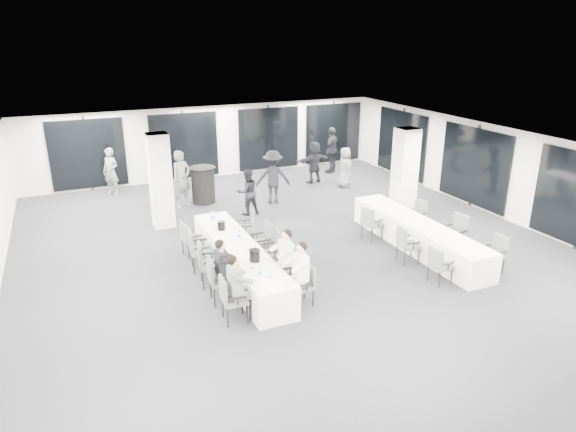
{
  "coord_description": "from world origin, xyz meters",
  "views": [
    {
      "loc": [
        -5.2,
        -11.47,
        5.53
      ],
      "look_at": [
        -0.23,
        -0.2,
        1.06
      ],
      "focal_mm": 32.0,
      "sensor_mm": 36.0,
      "label": 1
    }
  ],
  "objects_px": {
    "ice_bucket_near": "(255,255)",
    "ice_bucket_far": "(221,226)",
    "chair_main_left_near": "(230,296)",
    "chair_main_right_near": "(305,282)",
    "chair_main_right_far": "(248,226)",
    "chair_main_left_second": "(218,277)",
    "standing_guest_f": "(314,160)",
    "standing_guest_d": "(332,147)",
    "chair_main_left_fourth": "(197,247)",
    "chair_side_left_far": "(370,222)",
    "chair_main_left_far": "(189,237)",
    "chair_side_left_near": "(438,263)",
    "banquet_table_main": "(239,260)",
    "chair_side_right_near": "(495,252)",
    "standing_guest_e": "(345,165)",
    "standing_guest_c": "(273,174)",
    "standing_guest_a": "(181,175)",
    "chair_main_right_mid": "(275,250)",
    "standing_guest_b": "(247,189)",
    "cocktail_table": "(203,185)",
    "chair_side_right_mid": "(457,231)",
    "banquet_table_side": "(417,235)",
    "standing_guest_g": "(111,169)",
    "chair_main_right_fourth": "(264,239)",
    "chair_side_right_far": "(418,214)",
    "chair_main_left_mid": "(207,262)",
    "chair_main_right_second": "(291,266)",
    "standing_guest_h": "(407,177)",
    "chair_side_left_mid": "(406,243)"
  },
  "relations": [
    {
      "from": "ice_bucket_near",
      "to": "ice_bucket_far",
      "type": "xyz_separation_m",
      "value": [
        -0.12,
        2.1,
        -0.02
      ]
    },
    {
      "from": "chair_main_left_near",
      "to": "chair_main_right_near",
      "type": "bearing_deg",
      "value": 95.15
    },
    {
      "from": "chair_main_right_far",
      "to": "ice_bucket_far",
      "type": "bearing_deg",
      "value": 136.57
    },
    {
      "from": "chair_main_left_second",
      "to": "ice_bucket_far",
      "type": "bearing_deg",
      "value": 166.43
    },
    {
      "from": "standing_guest_f",
      "to": "standing_guest_d",
      "type": "bearing_deg",
      "value": -152.23
    },
    {
      "from": "chair_main_left_fourth",
      "to": "chair_side_left_far",
      "type": "relative_size",
      "value": 1.09
    },
    {
      "from": "chair_main_left_fourth",
      "to": "chair_main_left_far",
      "type": "height_order",
      "value": "chair_main_left_fourth"
    },
    {
      "from": "chair_side_left_near",
      "to": "chair_main_left_far",
      "type": "bearing_deg",
      "value": -133.93
    },
    {
      "from": "banquet_table_main",
      "to": "chair_side_right_near",
      "type": "relative_size",
      "value": 5.43
    },
    {
      "from": "chair_main_left_far",
      "to": "standing_guest_e",
      "type": "relative_size",
      "value": 0.55
    },
    {
      "from": "standing_guest_c",
      "to": "standing_guest_f",
      "type": "relative_size",
      "value": 1.14
    },
    {
      "from": "chair_main_right_near",
      "to": "standing_guest_a",
      "type": "xyz_separation_m",
      "value": [
        -0.9,
        7.5,
        0.57
      ]
    },
    {
      "from": "chair_main_right_mid",
      "to": "standing_guest_b",
      "type": "height_order",
      "value": "standing_guest_b"
    },
    {
      "from": "chair_main_left_near",
      "to": "standing_guest_e",
      "type": "height_order",
      "value": "standing_guest_e"
    },
    {
      "from": "cocktail_table",
      "to": "chair_side_right_mid",
      "type": "bearing_deg",
      "value": -52.98
    },
    {
      "from": "banquet_table_side",
      "to": "chair_main_right_near",
      "type": "height_order",
      "value": "chair_main_right_near"
    },
    {
      "from": "chair_main_left_fourth",
      "to": "chair_side_left_near",
      "type": "bearing_deg",
      "value": 67.19
    },
    {
      "from": "standing_guest_e",
      "to": "ice_bucket_far",
      "type": "xyz_separation_m",
      "value": [
        -6.04,
        -4.26,
        0.02
      ]
    },
    {
      "from": "chair_main_right_near",
      "to": "standing_guest_g",
      "type": "distance_m",
      "value": 10.21
    },
    {
      "from": "standing_guest_c",
      "to": "chair_main_right_fourth",
      "type": "bearing_deg",
      "value": 81.91
    },
    {
      "from": "chair_side_left_near",
      "to": "standing_guest_d",
      "type": "bearing_deg",
      "value": 159.94
    },
    {
      "from": "chair_side_right_far",
      "to": "chair_main_left_mid",
      "type": "bearing_deg",
      "value": 82.76
    },
    {
      "from": "banquet_table_main",
      "to": "chair_main_left_far",
      "type": "distance_m",
      "value": 1.77
    },
    {
      "from": "chair_main_right_second",
      "to": "chair_main_right_near",
      "type": "bearing_deg",
      "value": -174.25
    },
    {
      "from": "banquet_table_side",
      "to": "chair_side_right_far",
      "type": "bearing_deg",
      "value": 52.32
    },
    {
      "from": "chair_main_right_far",
      "to": "chair_main_left_far",
      "type": "bearing_deg",
      "value": 110.46
    },
    {
      "from": "chair_main_left_near",
      "to": "standing_guest_h",
      "type": "relative_size",
      "value": 0.53
    },
    {
      "from": "standing_guest_g",
      "to": "chair_main_right_near",
      "type": "bearing_deg",
      "value": -28.49
    },
    {
      "from": "chair_main_left_near",
      "to": "chair_side_left_near",
      "type": "bearing_deg",
      "value": 89.17
    },
    {
      "from": "chair_main_right_fourth",
      "to": "standing_guest_e",
      "type": "bearing_deg",
      "value": -45.98
    },
    {
      "from": "standing_guest_a",
      "to": "standing_guest_b",
      "type": "height_order",
      "value": "standing_guest_a"
    },
    {
      "from": "chair_main_left_mid",
      "to": "chair_main_right_fourth",
      "type": "xyz_separation_m",
      "value": [
        1.68,
        0.74,
        -0.01
      ]
    },
    {
      "from": "chair_main_right_far",
      "to": "standing_guest_h",
      "type": "xyz_separation_m",
      "value": [
        6.01,
        1.1,
        0.4
      ]
    },
    {
      "from": "chair_main_right_mid",
      "to": "chair_side_right_near",
      "type": "xyz_separation_m",
      "value": [
        4.86,
        -2.14,
        -0.04
      ]
    },
    {
      "from": "chair_side_right_far",
      "to": "standing_guest_a",
      "type": "xyz_separation_m",
      "value": [
        -5.77,
        4.96,
        0.55
      ]
    },
    {
      "from": "cocktail_table",
      "to": "standing_guest_c",
      "type": "height_order",
      "value": "standing_guest_c"
    },
    {
      "from": "standing_guest_b",
      "to": "standing_guest_c",
      "type": "distance_m",
      "value": 1.4
    },
    {
      "from": "chair_side_right_near",
      "to": "standing_guest_e",
      "type": "bearing_deg",
      "value": -2.95
    },
    {
      "from": "cocktail_table",
      "to": "chair_main_right_second",
      "type": "distance_m",
      "value": 6.85
    },
    {
      "from": "chair_main_right_second",
      "to": "standing_guest_d",
      "type": "height_order",
      "value": "standing_guest_d"
    },
    {
      "from": "chair_main_right_fourth",
      "to": "standing_guest_d",
      "type": "relative_size",
      "value": 0.47
    },
    {
      "from": "standing_guest_a",
      "to": "standing_guest_c",
      "type": "height_order",
      "value": "standing_guest_a"
    },
    {
      "from": "banquet_table_main",
      "to": "chair_main_right_mid",
      "type": "relative_size",
      "value": 5.03
    },
    {
      "from": "cocktail_table",
      "to": "chair_main_left_mid",
      "type": "xyz_separation_m",
      "value": [
        -1.5,
        -5.93,
        -0.04
      ]
    },
    {
      "from": "cocktail_table",
      "to": "chair_side_left_far",
      "type": "height_order",
      "value": "cocktail_table"
    },
    {
      "from": "standing_guest_g",
      "to": "standing_guest_e",
      "type": "bearing_deg",
      "value": 27.76
    },
    {
      "from": "chair_main_left_second",
      "to": "chair_side_left_mid",
      "type": "distance_m",
      "value": 4.88
    },
    {
      "from": "banquet_table_side",
      "to": "standing_guest_b",
      "type": "xyz_separation_m",
      "value": [
        -3.24,
        4.4,
        0.47
      ]
    },
    {
      "from": "chair_main_left_mid",
      "to": "chair_main_right_fourth",
      "type": "height_order",
      "value": "chair_main_left_mid"
    },
    {
      "from": "chair_main_right_second",
      "to": "standing_guest_h",
      "type": "distance_m",
      "value": 7.2
    }
  ]
}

